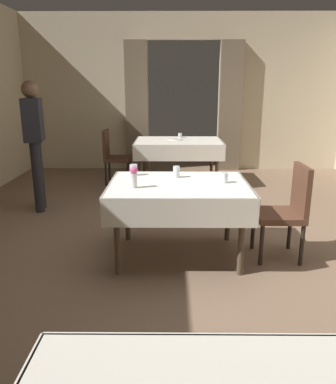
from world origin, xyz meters
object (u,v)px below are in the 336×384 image
(dining_table_mid, at_px, (179,192))
(flower_vase_mid, at_px, (134,176))
(glass_mid_c, at_px, (176,172))
(person_waiter_by_doorway, at_px, (34,135))
(glass_mid_b, at_px, (224,178))
(chair_far_left, at_px, (113,154))
(plate_far_a, at_px, (176,139))
(glass_mid_d, at_px, (134,170))
(chair_mid_right, at_px, (287,207))
(glass_far_b, at_px, (180,135))
(dining_table_far, at_px, (178,145))

(dining_table_mid, bearing_deg, flower_vase_mid, -157.02)
(glass_mid_c, bearing_deg, person_waiter_by_doorway, 146.90)
(glass_mid_b, xyz_separation_m, glass_mid_c, (-0.46, 0.22, 0.01))
(dining_table_mid, distance_m, flower_vase_mid, 0.49)
(chair_far_left, xyz_separation_m, glass_mid_b, (1.51, -2.92, 0.28))
(chair_far_left, xyz_separation_m, plate_far_a, (1.09, 0.12, 0.24))
(dining_table_mid, distance_m, person_waiter_by_doorway, 2.39)
(dining_table_mid, bearing_deg, glass_mid_d, 144.37)
(glass_mid_c, relative_size, plate_far_a, 0.50)
(flower_vase_mid, xyz_separation_m, glass_mid_b, (0.85, 0.19, -0.06))
(dining_table_mid, relative_size, glass_mid_c, 11.41)
(chair_mid_right, relative_size, glass_far_b, 11.41)
(glass_mid_b, height_order, glass_far_b, glass_mid_b)
(chair_far_left, height_order, glass_mid_b, chair_far_left)
(flower_vase_mid, bearing_deg, dining_table_mid, 22.98)
(chair_far_left, height_order, flower_vase_mid, flower_vase_mid)
(chair_mid_right, height_order, glass_far_b, chair_mid_right)
(flower_vase_mid, bearing_deg, glass_mid_b, 12.76)
(glass_mid_c, bearing_deg, dining_table_mid, -85.54)
(dining_table_far, bearing_deg, glass_mid_d, -101.04)
(dining_table_far, height_order, glass_mid_b, glass_mid_b)
(dining_table_mid, relative_size, glass_mid_d, 11.67)
(dining_table_mid, xyz_separation_m, chair_far_left, (-1.07, 2.94, -0.15))
(chair_mid_right, relative_size, person_waiter_by_doorway, 0.54)
(dining_table_far, bearing_deg, plate_far_a, 116.81)
(glass_mid_c, xyz_separation_m, glass_far_b, (0.11, 3.11, -0.02))
(glass_mid_c, relative_size, glass_far_b, 1.44)
(plate_far_a, bearing_deg, glass_far_b, 75.25)
(dining_table_mid, bearing_deg, glass_mid_c, 94.46)
(flower_vase_mid, bearing_deg, chair_far_left, 102.03)
(chair_mid_right, height_order, plate_far_a, chair_mid_right)
(glass_mid_d, bearing_deg, plate_far_a, 80.05)
(glass_mid_d, bearing_deg, dining_table_far, 78.96)
(flower_vase_mid, distance_m, glass_far_b, 3.55)
(chair_far_left, distance_m, glass_far_b, 1.26)
(glass_mid_d, bearing_deg, chair_far_left, 103.17)
(plate_far_a, xyz_separation_m, person_waiter_by_doorway, (-1.88, -1.62, 0.27))
(dining_table_far, distance_m, glass_far_b, 0.38)
(dining_table_mid, distance_m, plate_far_a, 3.06)
(dining_table_far, xyz_separation_m, glass_mid_b, (0.39, -2.97, 0.13))
(chair_far_left, distance_m, flower_vase_mid, 3.20)
(chair_mid_right, bearing_deg, plate_far_a, 108.62)
(glass_far_b, relative_size, person_waiter_by_doorway, 0.05)
(plate_far_a, bearing_deg, glass_mid_b, -82.06)
(chair_mid_right, height_order, person_waiter_by_doorway, person_waiter_by_doorway)
(chair_mid_right, xyz_separation_m, glass_mid_b, (-0.61, 0.04, 0.28))
(dining_table_far, bearing_deg, flower_vase_mid, -98.36)
(chair_mid_right, bearing_deg, glass_mid_b, 176.32)
(dining_table_mid, bearing_deg, dining_table_far, 88.98)
(glass_mid_b, height_order, glass_mid_c, glass_mid_c)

